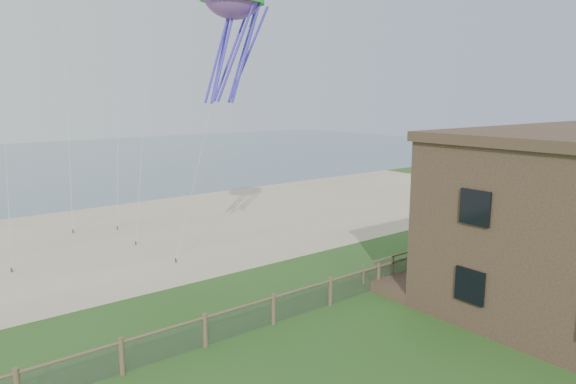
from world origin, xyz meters
The scene contains 6 objects.
sand_beach centered at (0.00, 22.00, 0.00)m, with size 72.00×20.00×0.02m, color tan.
ocean centered at (0.00, 66.00, 0.00)m, with size 160.00×68.00×0.02m, color slate.
chainlink_fence centered at (0.00, 6.00, 0.55)m, with size 36.20×0.20×1.25m, color brown, non-canonical shape.
motel_deck centered at (13.00, 5.00, 0.25)m, with size 15.00×2.00×0.50m, color brown.
picnic_table centered at (8.01, 4.87, 0.36)m, with size 1.72×1.30×0.72m, color brown, non-canonical shape.
octopus_kite centered at (2.34, 12.28, 11.75)m, with size 3.30×2.33×6.79m, color #F42666, non-canonical shape.
Camera 1 is at (-11.10, -9.15, 8.76)m, focal length 32.00 mm.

